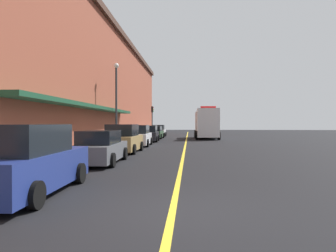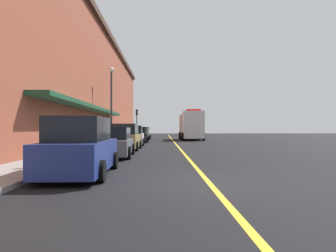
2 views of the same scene
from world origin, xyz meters
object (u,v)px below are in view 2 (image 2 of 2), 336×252
object	(u,v)px
parking_meter_2	(118,133)
parking_meter_1	(129,132)
parked_car_6	(144,133)
parking_meter_0	(51,141)
parked_car_0	(81,148)
box_truck	(191,126)
parked_car_5	(142,134)
parked_car_2	(125,138)
parking_meter_3	(123,133)
parked_car_4	(138,135)
parked_car_3	(133,136)
traffic_light_near	(137,118)
street_lamp_left	(111,97)
parked_car_1	(114,143)

from	to	relation	value
parking_meter_2	parking_meter_1	bearing A→B (deg)	90.00
parked_car_6	parking_meter_0	bearing A→B (deg)	176.88
parked_car_0	box_truck	world-z (taller)	box_truck
parked_car_5	parking_meter_1	size ratio (longest dim) A/B	3.44
parking_meter_1	parking_meter_2	size ratio (longest dim) A/B	1.00
parked_car_2	parking_meter_3	xyz separation A→B (m)	(-1.40, 10.26, 0.21)
parked_car_2	parked_car_5	xyz separation A→B (m)	(0.00, 17.97, -0.12)
parked_car_4	parked_car_6	distance (m)	11.62
parked_car_2	parked_car_3	bearing A→B (deg)	0.39
parked_car_3	parked_car_4	size ratio (longest dim) A/B	1.00
parked_car_2	parking_meter_1	xyz separation A→B (m)	(-1.40, 15.97, 0.21)
parking_meter_3	traffic_light_near	world-z (taller)	traffic_light_near
box_truck	street_lamp_left	distance (m)	14.81
parking_meter_3	street_lamp_left	bearing A→B (deg)	-98.86
parked_car_0	street_lamp_left	distance (m)	18.54
parked_car_2	parked_car_0	bearing A→B (deg)	-179.27
parked_car_5	traffic_light_near	distance (m)	8.94
parked_car_5	parking_meter_0	distance (m)	28.52
parked_car_6	parking_meter_2	bearing A→B (deg)	174.69
parked_car_1	parked_car_4	size ratio (longest dim) A/B	1.00
parked_car_1	parking_meter_0	distance (m)	5.41
parking_meter_0	parking_meter_1	size ratio (longest dim) A/B	1.00
parking_meter_0	street_lamp_left	size ratio (longest dim) A/B	0.19
parked_car_5	parking_meter_2	size ratio (longest dim) A/B	3.44
parked_car_5	parking_meter_1	world-z (taller)	parked_car_5
box_truck	traffic_light_near	xyz separation A→B (m)	(-7.71, 8.12, 1.33)
parked_car_6	street_lamp_left	size ratio (longest dim) A/B	0.63
parked_car_2	parking_meter_1	world-z (taller)	parked_car_2
street_lamp_left	parked_car_3	bearing A→B (deg)	-15.60
parked_car_1	parked_car_5	distance (m)	23.29
parked_car_2	street_lamp_left	xyz separation A→B (m)	(-2.00, 6.41, 3.55)
parked_car_3	parked_car_6	xyz separation A→B (m)	(-0.12, 17.70, -0.04)
parked_car_4	parked_car_6	xyz separation A→B (m)	(-0.12, 11.62, -0.01)
parked_car_1	parking_meter_3	bearing A→B (deg)	3.86
parked_car_1	parking_meter_3	xyz separation A→B (m)	(-1.49, 15.58, 0.32)
box_truck	street_lamp_left	xyz separation A→B (m)	(-8.38, -11.93, 2.58)
parked_car_0	parked_car_2	world-z (taller)	parked_car_0
parking_meter_1	parking_meter_2	distance (m)	9.53
parking_meter_2	box_truck	bearing A→B (deg)	56.85
parked_car_5	parking_meter_2	bearing A→B (deg)	173.84
parking_meter_1	parking_meter_3	distance (m)	5.71
parked_car_1	street_lamp_left	size ratio (longest dim) A/B	0.68
parking_meter_1	traffic_light_near	world-z (taller)	traffic_light_near
street_lamp_left	parked_car_2	bearing A→B (deg)	-72.65
parking_meter_1	parking_meter_3	world-z (taller)	same
parked_car_0	parking_meter_3	distance (m)	21.98
parked_car_6	parking_meter_3	bearing A→B (deg)	173.43
box_truck	street_lamp_left	world-z (taller)	street_lamp_left
parking_meter_1	parking_meter_3	size ratio (longest dim) A/B	1.00
parked_car_1	parking_meter_2	bearing A→B (deg)	5.62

